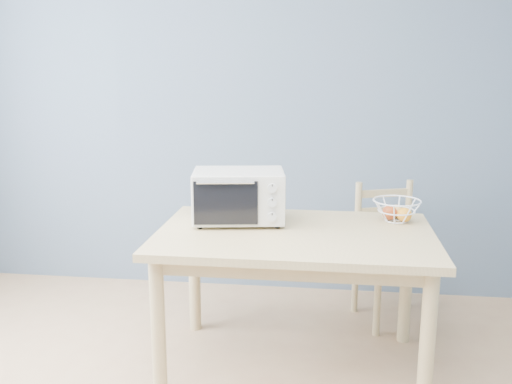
# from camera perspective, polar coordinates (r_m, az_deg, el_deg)

# --- Properties ---
(room) EXTENTS (4.01, 4.51, 2.61)m
(room) POSITION_cam_1_polar(r_m,az_deg,el_deg) (1.78, -14.41, 3.21)
(room) COLOR tan
(room) RESTS_ON ground
(dining_table) EXTENTS (1.40, 0.90, 0.75)m
(dining_table) POSITION_cam_1_polar(r_m,az_deg,el_deg) (2.94, 3.89, -5.86)
(dining_table) COLOR #D5BD80
(dining_table) RESTS_ON ground
(toaster_oven) EXTENTS (0.52, 0.42, 0.28)m
(toaster_oven) POSITION_cam_1_polar(r_m,az_deg,el_deg) (3.03, -2.11, -0.35)
(toaster_oven) COLOR silver
(toaster_oven) RESTS_ON dining_table
(fruit_basket) EXTENTS (0.31, 0.31, 0.12)m
(fruit_basket) POSITION_cam_1_polar(r_m,az_deg,el_deg) (3.17, 13.88, -1.79)
(fruit_basket) COLOR white
(fruit_basket) RESTS_ON dining_table
(dining_chair) EXTENTS (0.51, 0.51, 0.86)m
(dining_chair) POSITION_cam_1_polar(r_m,az_deg,el_deg) (3.67, 13.30, -6.05)
(dining_chair) COLOR #D5BD80
(dining_chair) RESTS_ON ground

